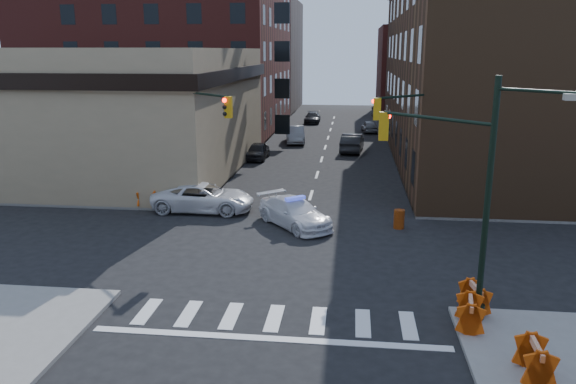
% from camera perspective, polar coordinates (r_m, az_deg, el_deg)
% --- Properties ---
extents(ground, '(140.00, 140.00, 0.00)m').
position_cam_1_polar(ground, '(25.81, 0.69, -5.90)').
color(ground, black).
rests_on(ground, ground).
extents(sidewalk_nw, '(34.00, 54.50, 0.15)m').
position_cam_1_polar(sidewalk_nw, '(62.91, -17.48, 5.54)').
color(sidewalk_nw, gray).
rests_on(sidewalk_nw, ground).
extents(sidewalk_ne, '(34.00, 54.50, 0.15)m').
position_cam_1_polar(sidewalk_ne, '(61.09, 26.20, 4.49)').
color(sidewalk_ne, gray).
rests_on(sidewalk_ne, ground).
extents(bank_building, '(22.00, 22.00, 9.00)m').
position_cam_1_polar(bank_building, '(45.24, -19.15, 7.90)').
color(bank_building, '#968262').
rests_on(bank_building, ground).
extents(apartment_block, '(25.00, 25.00, 24.00)m').
position_cam_1_polar(apartment_block, '(67.51, -12.06, 16.59)').
color(apartment_block, '#58201B').
rests_on(apartment_block, ground).
extents(commercial_row_ne, '(14.00, 34.00, 14.00)m').
position_cam_1_polar(commercial_row_ne, '(47.82, 19.66, 11.18)').
color(commercial_row_ne, '#4F351F').
rests_on(commercial_row_ne, ground).
extents(filler_nw, '(20.00, 18.00, 16.00)m').
position_cam_1_polar(filler_nw, '(88.07, -5.71, 13.60)').
color(filler_nw, brown).
rests_on(filler_nw, ground).
extents(filler_ne, '(16.00, 16.00, 12.00)m').
position_cam_1_polar(filler_ne, '(82.96, 14.86, 11.79)').
color(filler_ne, '#58201B').
rests_on(filler_ne, ground).
extents(signal_pole_se, '(5.40, 5.27, 8.00)m').
position_cam_1_polar(signal_pole_se, '(19.40, 17.01, 0.88)').
color(signal_pole_se, black).
rests_on(signal_pole_se, sidewalk_se).
extents(signal_pole_nw, '(3.58, 3.67, 8.00)m').
position_cam_1_polar(signal_pole_nw, '(30.93, -9.16, 5.61)').
color(signal_pole_nw, black).
rests_on(signal_pole_nw, sidewalk_nw).
extents(signal_pole_ne, '(3.67, 3.58, 8.00)m').
position_cam_1_polar(signal_pole_ne, '(30.00, 12.99, 5.16)').
color(signal_pole_ne, black).
rests_on(signal_pole_ne, sidewalk_ne).
extents(tree_ne_near, '(3.00, 3.00, 4.85)m').
position_cam_1_polar(tree_ne_near, '(50.65, 12.34, 7.80)').
color(tree_ne_near, black).
rests_on(tree_ne_near, sidewalk_ne).
extents(tree_ne_far, '(3.00, 3.00, 4.85)m').
position_cam_1_polar(tree_ne_far, '(58.57, 11.59, 8.67)').
color(tree_ne_far, black).
rests_on(tree_ne_far, sidewalk_ne).
extents(police_car, '(4.70, 5.10, 1.44)m').
position_cam_1_polar(police_car, '(28.99, 0.68, -2.12)').
color(police_car, white).
rests_on(police_car, ground).
extents(pickup, '(5.71, 2.66, 1.58)m').
position_cam_1_polar(pickup, '(32.06, -8.60, -0.55)').
color(pickup, white).
rests_on(pickup, ground).
extents(parked_car_wnear, '(1.69, 4.03, 1.36)m').
position_cam_1_polar(parked_car_wnear, '(47.00, -3.11, 4.17)').
color(parked_car_wnear, black).
rests_on(parked_car_wnear, ground).
extents(parked_car_wfar, '(2.38, 5.12, 1.63)m').
position_cam_1_polar(parked_car_wfar, '(55.35, 0.73, 5.86)').
color(parked_car_wfar, gray).
rests_on(parked_car_wfar, ground).
extents(parked_car_wdeep, '(1.86, 4.56, 1.32)m').
position_cam_1_polar(parked_car_wdeep, '(70.68, 2.50, 7.55)').
color(parked_car_wdeep, black).
rests_on(parked_car_wdeep, ground).
extents(parked_car_enear, '(2.19, 5.15, 1.65)m').
position_cam_1_polar(parked_car_enear, '(50.64, 6.53, 4.99)').
color(parked_car_enear, black).
rests_on(parked_car_enear, ground).
extents(parked_car_efar, '(1.89, 3.95, 1.30)m').
position_cam_1_polar(parked_car_efar, '(63.15, 8.28, 6.61)').
color(parked_car_efar, gray).
rests_on(parked_car_efar, ground).
extents(pedestrian_a, '(0.77, 0.54, 2.00)m').
position_cam_1_polar(pedestrian_a, '(36.36, -13.47, 1.56)').
color(pedestrian_a, black).
rests_on(pedestrian_a, sidewalk_nw).
extents(pedestrian_b, '(0.97, 0.87, 1.65)m').
position_cam_1_polar(pedestrian_b, '(34.13, -16.66, 0.23)').
color(pedestrian_b, black).
rests_on(pedestrian_b, sidewalk_nw).
extents(pedestrian_c, '(1.22, 1.01, 1.95)m').
position_cam_1_polar(pedestrian_c, '(33.93, -17.26, 0.37)').
color(pedestrian_c, '#212732').
rests_on(pedestrian_c, sidewalk_nw).
extents(barrel_road, '(0.69, 0.69, 0.97)m').
position_cam_1_polar(barrel_road, '(29.27, 11.22, -2.71)').
color(barrel_road, '#D7420A').
rests_on(barrel_road, ground).
extents(barrel_bank, '(0.63, 0.63, 0.92)m').
position_cam_1_polar(barrel_bank, '(32.23, -7.99, -1.06)').
color(barrel_bank, orange).
rests_on(barrel_bank, ground).
extents(barricade_se_a, '(0.83, 1.35, 0.95)m').
position_cam_1_polar(barricade_se_a, '(20.64, 18.41, -10.14)').
color(barricade_se_a, '#E5520A').
rests_on(barricade_se_a, sidewalk_se).
extents(barricade_se_b, '(0.86, 1.43, 1.01)m').
position_cam_1_polar(barricade_se_b, '(19.39, 18.00, -11.64)').
color(barricade_se_b, '#C45909').
rests_on(barricade_se_b, sidewalk_se).
extents(barricade_se_c, '(0.75, 1.41, 1.03)m').
position_cam_1_polar(barricade_se_c, '(17.35, 23.78, -15.36)').
color(barricade_se_c, '#D6540A').
rests_on(barricade_se_c, sidewalk_se).
extents(barricade_nw_a, '(1.25, 0.64, 0.93)m').
position_cam_1_polar(barricade_nw_a, '(34.54, -12.28, 0.05)').
color(barricade_nw_a, orange).
rests_on(barricade_nw_a, sidewalk_nw).
extents(barricade_nw_b, '(1.42, 0.93, 0.98)m').
position_cam_1_polar(barricade_nw_b, '(32.97, -13.96, -0.68)').
color(barricade_nw_b, '#ED500B').
rests_on(barricade_nw_b, sidewalk_nw).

